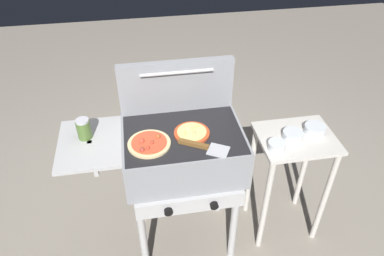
# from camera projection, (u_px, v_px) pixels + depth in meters

# --- Properties ---
(ground_plane) EXTENTS (8.00, 8.00, 0.00)m
(ground_plane) POSITION_uv_depth(u_px,v_px,m) (185.00, 235.00, 2.46)
(ground_plane) COLOR gray
(grill) EXTENTS (0.96, 0.53, 0.90)m
(grill) POSITION_uv_depth(u_px,v_px,m) (181.00, 153.00, 1.98)
(grill) COLOR gray
(grill) RESTS_ON ground_plane
(grill_lid_open) EXTENTS (0.63, 0.08, 0.30)m
(grill_lid_open) POSITION_uv_depth(u_px,v_px,m) (176.00, 86.00, 1.97)
(grill_lid_open) COLOR gray
(grill_lid_open) RESTS_ON grill
(pizza_cheese) EXTENTS (0.19, 0.19, 0.03)m
(pizza_cheese) POSITION_uv_depth(u_px,v_px,m) (192.00, 132.00, 1.88)
(pizza_cheese) COLOR #C64723
(pizza_cheese) RESTS_ON grill
(pizza_pepperoni) EXTENTS (0.22, 0.22, 0.04)m
(pizza_pepperoni) POSITION_uv_depth(u_px,v_px,m) (149.00, 143.00, 1.81)
(pizza_pepperoni) COLOR beige
(pizza_pepperoni) RESTS_ON grill
(sauce_jar) EXTENTS (0.07, 0.07, 0.11)m
(sauce_jar) POSITION_uv_depth(u_px,v_px,m) (84.00, 129.00, 1.83)
(sauce_jar) COLOR #4C6B2D
(sauce_jar) RESTS_ON grill
(spatula) EXTENTS (0.25, 0.18, 0.02)m
(spatula) POSITION_uv_depth(u_px,v_px,m) (204.00, 147.00, 1.80)
(spatula) COLOR #B7BABF
(spatula) RESTS_ON grill
(prep_table) EXTENTS (0.44, 0.36, 0.78)m
(prep_table) POSITION_uv_depth(u_px,v_px,m) (290.00, 165.00, 2.20)
(prep_table) COLOR beige
(prep_table) RESTS_ON ground_plane
(topping_bowl_near) EXTENTS (0.12, 0.12, 0.04)m
(topping_bowl_near) POSITION_uv_depth(u_px,v_px,m) (293.00, 135.00, 2.04)
(topping_bowl_near) COLOR silver
(topping_bowl_near) RESTS_ON prep_table
(topping_bowl_far) EXTENTS (0.12, 0.12, 0.04)m
(topping_bowl_far) POSITION_uv_depth(u_px,v_px,m) (315.00, 129.00, 2.09)
(topping_bowl_far) COLOR silver
(topping_bowl_far) RESTS_ON prep_table
(topping_bowl_middle) EXTENTS (0.10, 0.10, 0.04)m
(topping_bowl_middle) POSITION_uv_depth(u_px,v_px,m) (277.00, 146.00, 1.97)
(topping_bowl_middle) COLOR silver
(topping_bowl_middle) RESTS_ON prep_table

